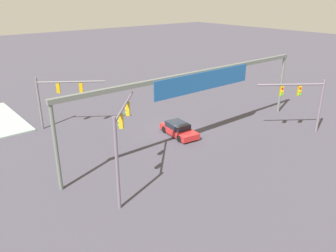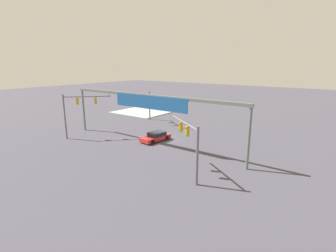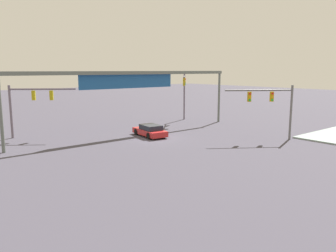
% 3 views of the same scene
% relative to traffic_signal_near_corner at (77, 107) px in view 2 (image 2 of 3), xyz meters
% --- Properties ---
extents(ground_plane, '(193.76, 193.76, 0.00)m').
position_rel_traffic_signal_near_corner_xyz_m(ground_plane, '(-9.95, -6.57, -4.44)').
color(ground_plane, '#403D49').
extents(sidewalk_corner, '(10.91, 11.45, 0.15)m').
position_rel_traffic_signal_near_corner_xyz_m(sidewalk_corner, '(6.16, -20.98, -4.37)').
color(sidewalk_corner, '#8D9F9A').
rests_on(sidewalk_corner, ground).
extents(traffic_signal_near_corner, '(4.47, 4.76, 6.23)m').
position_rel_traffic_signal_near_corner_xyz_m(traffic_signal_near_corner, '(0.00, 0.00, 0.00)').
color(traffic_signal_near_corner, slate).
rests_on(traffic_signal_near_corner, ground).
extents(traffic_signal_opposite_side, '(5.55, 3.92, 5.28)m').
position_rel_traffic_signal_near_corner_xyz_m(traffic_signal_opposite_side, '(-1.56, -14.29, -0.72)').
color(traffic_signal_opposite_side, '#605F61').
rests_on(traffic_signal_opposite_side, ground).
extents(traffic_signal_cross_street, '(5.35, 3.96, 5.25)m').
position_rel_traffic_signal_near_corner_xyz_m(traffic_signal_cross_street, '(-19.29, 1.62, -0.73)').
color(traffic_signal_cross_street, slate).
rests_on(traffic_signal_cross_street, ground).
extents(overhead_sign_gantry, '(26.58, 0.43, 6.59)m').
position_rel_traffic_signal_near_corner_xyz_m(overhead_sign_gantry, '(-10.10, -3.20, 1.22)').
color(overhead_sign_gantry, '#5D655F').
rests_on(overhead_sign_gantry, ground).
extents(sedan_car_approaching, '(2.35, 4.50, 1.21)m').
position_rel_traffic_signal_near_corner_xyz_m(sedan_car_approaching, '(-9.63, -5.37, -3.87)').
color(sedan_car_approaching, '#B42425').
rests_on(sedan_car_approaching, ground).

